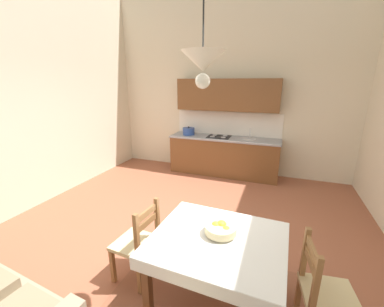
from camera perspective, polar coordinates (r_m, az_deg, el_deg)
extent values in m
cube|color=#99563D|center=(3.69, -2.65, -19.49)|extent=(6.13, 6.43, 0.10)
cube|color=beige|center=(5.84, 9.00, 16.54)|extent=(6.13, 0.12, 4.28)
cube|color=beige|center=(4.86, -36.51, 13.66)|extent=(0.12, 6.43, 4.28)
cube|color=brown|center=(5.73, 7.49, -0.75)|extent=(2.50, 0.60, 0.86)
cube|color=gray|center=(5.60, 7.64, 3.62)|extent=(2.53, 0.63, 0.04)
cube|color=white|center=(5.84, 8.42, 7.06)|extent=(2.50, 0.01, 0.55)
cube|color=brown|center=(5.61, 8.35, 13.62)|extent=(2.30, 0.34, 0.70)
cube|color=black|center=(5.61, 6.71, -5.28)|extent=(2.46, 0.02, 0.09)
cylinder|color=silver|center=(5.52, 13.37, 3.27)|extent=(0.34, 0.34, 0.02)
cylinder|color=silver|center=(5.63, 13.63, 4.71)|extent=(0.02, 0.02, 0.22)
cube|color=black|center=(5.64, 6.43, 4.01)|extent=(0.52, 0.42, 0.01)
cylinder|color=silver|center=(5.57, 4.88, 4.03)|extent=(0.11, 0.11, 0.01)
cylinder|color=silver|center=(5.51, 7.49, 3.81)|extent=(0.11, 0.11, 0.01)
cylinder|color=silver|center=(5.76, 5.42, 4.43)|extent=(0.11, 0.11, 0.01)
cylinder|color=silver|center=(5.70, 7.95, 4.22)|extent=(0.11, 0.11, 0.01)
cylinder|color=#2D4C9E|center=(5.82, -0.79, 5.21)|extent=(0.28, 0.28, 0.15)
cylinder|color=#2D4C9E|center=(5.81, -0.80, 6.03)|extent=(0.29, 0.29, 0.02)
sphere|color=black|center=(5.80, -0.80, 6.28)|extent=(0.04, 0.04, 0.04)
cube|color=brown|center=(2.34, 6.15, -19.65)|extent=(1.17, 1.00, 0.02)
cube|color=brown|center=(2.46, -10.56, -29.23)|extent=(0.07, 0.07, 0.73)
cube|color=brown|center=(3.02, -1.47, -18.94)|extent=(0.07, 0.07, 0.73)
cube|color=brown|center=(2.85, 19.20, -22.51)|extent=(0.07, 0.07, 0.73)
cube|color=white|center=(2.34, 6.16, -19.40)|extent=(1.23, 1.06, 0.00)
cube|color=white|center=(2.01, 1.36, -28.91)|extent=(1.20, 0.05, 0.12)
cube|color=white|center=(2.79, 9.20, -14.57)|extent=(1.20, 0.05, 0.12)
cube|color=white|center=(2.57, -7.44, -17.47)|extent=(0.04, 1.02, 0.12)
cube|color=white|center=(2.32, 21.65, -22.80)|extent=(0.04, 1.02, 0.12)
cube|color=#D1BC89|center=(2.56, 29.81, -27.34)|extent=(0.47, 0.47, 0.04)
cube|color=olive|center=(2.89, 31.82, -27.93)|extent=(0.05, 0.05, 0.41)
cube|color=olive|center=(2.62, 24.62, -24.37)|extent=(0.05, 0.05, 0.93)
cube|color=olive|center=(2.26, 26.77, -19.92)|extent=(0.07, 0.32, 0.07)
cube|color=olive|center=(2.32, 26.41, -22.04)|extent=(0.07, 0.32, 0.07)
cube|color=#D1BC89|center=(2.87, -13.35, -20.02)|extent=(0.45, 0.45, 0.04)
cube|color=olive|center=(3.00, -18.31, -24.02)|extent=(0.05, 0.05, 0.41)
cube|color=olive|center=(3.21, -13.66, -20.63)|extent=(0.05, 0.05, 0.41)
cube|color=olive|center=(2.65, -12.67, -22.60)|extent=(0.05, 0.05, 0.93)
cube|color=olive|center=(2.88, -8.09, -18.75)|extent=(0.05, 0.05, 0.93)
cube|color=olive|center=(2.55, -10.70, -13.80)|extent=(0.05, 0.32, 0.07)
cube|color=olive|center=(2.60, -10.57, -15.81)|extent=(0.05, 0.32, 0.07)
cylinder|color=beige|center=(2.38, 6.78, -18.26)|extent=(0.17, 0.17, 0.02)
cylinder|color=beige|center=(2.35, 6.82, -17.32)|extent=(0.30, 0.30, 0.07)
sphere|color=gold|center=(2.37, 5.66, -16.79)|extent=(0.09, 0.09, 0.09)
sphere|color=gold|center=(2.32, 8.09, -17.65)|extent=(0.08, 0.08, 0.08)
sphere|color=gold|center=(2.37, 7.02, -16.63)|extent=(0.10, 0.10, 0.10)
cylinder|color=black|center=(1.89, 2.76, 31.05)|extent=(0.01, 0.01, 0.57)
cone|color=silver|center=(1.83, 2.61, 21.17)|extent=(0.32, 0.32, 0.14)
sphere|color=white|center=(1.83, 2.55, 16.79)|extent=(0.11, 0.11, 0.11)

